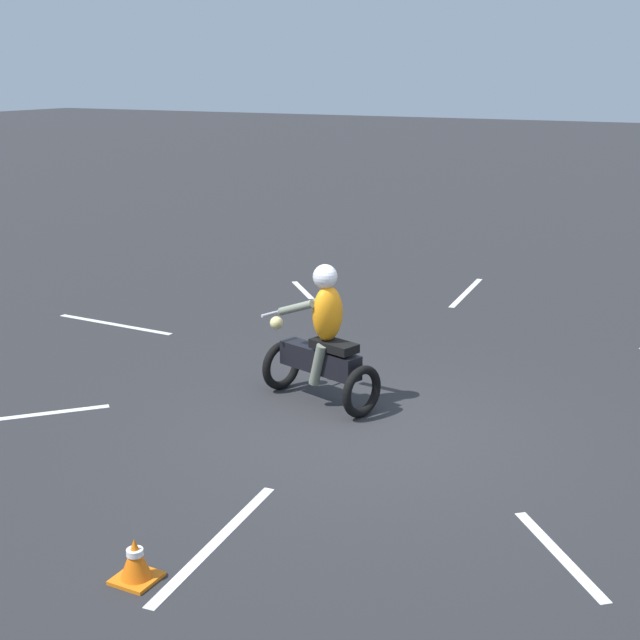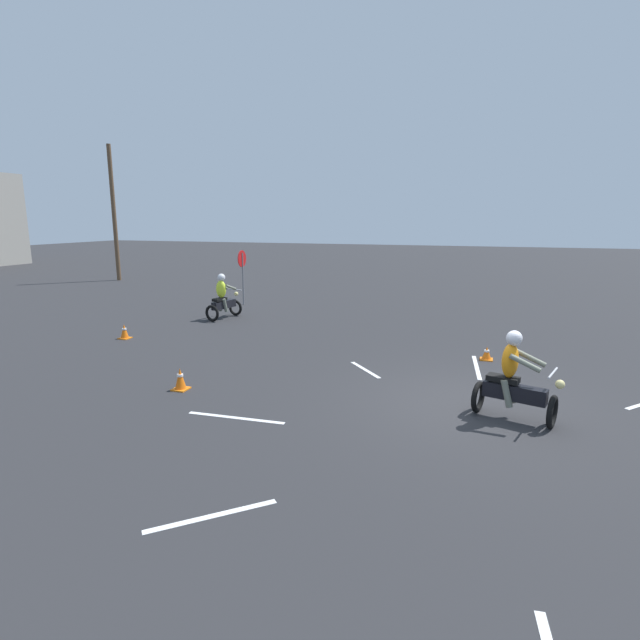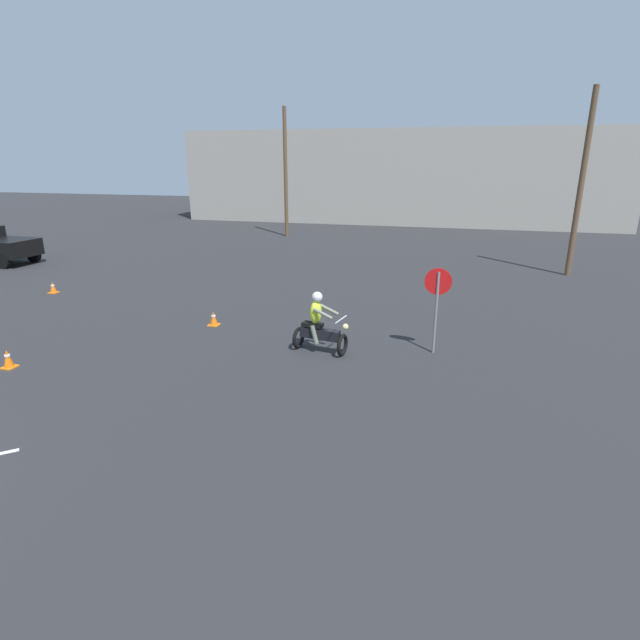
# 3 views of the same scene
# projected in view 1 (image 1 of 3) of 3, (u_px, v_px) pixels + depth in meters

# --- Properties ---
(ground_plane) EXTENTS (120.00, 120.00, 0.00)m
(ground_plane) POSITION_uv_depth(u_px,v_px,m) (365.00, 430.00, 9.62)
(ground_plane) COLOR #28282B
(motorcycle_rider_foreground) EXTENTS (1.00, 1.56, 1.66)m
(motorcycle_rider_foreground) POSITION_uv_depth(u_px,v_px,m) (322.00, 344.00, 10.20)
(motorcycle_rider_foreground) COLOR black
(motorcycle_rider_foreground) RESTS_ON ground
(traffic_cone_near_left) EXTENTS (0.32, 0.32, 0.35)m
(traffic_cone_near_left) POSITION_uv_depth(u_px,v_px,m) (135.00, 560.00, 6.75)
(traffic_cone_near_left) COLOR orange
(traffic_cone_near_left) RESTS_ON ground
(lane_stripe_e) EXTENTS (2.07, 0.30, 0.01)m
(lane_stripe_e) POSITION_uv_depth(u_px,v_px,m) (216.00, 541.00, 7.35)
(lane_stripe_e) COLOR silver
(lane_stripe_e) RESTS_ON ground
(lane_stripe_ne) EXTENTS (1.14, 1.01, 0.01)m
(lane_stripe_ne) POSITION_uv_depth(u_px,v_px,m) (559.00, 554.00, 7.15)
(lane_stripe_ne) COLOR silver
(lane_stripe_ne) RESTS_ON ground
(lane_stripe_w) EXTENTS (2.19, 0.32, 0.01)m
(lane_stripe_w) POSITION_uv_depth(u_px,v_px,m) (466.00, 292.00, 15.50)
(lane_stripe_w) COLOR silver
(lane_stripe_w) RESTS_ON ground
(lane_stripe_sw) EXTENTS (1.03, 0.95, 0.01)m
(lane_stripe_sw) POSITION_uv_depth(u_px,v_px,m) (303.00, 290.00, 15.68)
(lane_stripe_sw) COLOR silver
(lane_stripe_sw) RESTS_ON ground
(lane_stripe_s) EXTENTS (0.16, 2.16, 0.01)m
(lane_stripe_s) POSITION_uv_depth(u_px,v_px,m) (114.00, 324.00, 13.57)
(lane_stripe_s) COLOR silver
(lane_stripe_s) RESTS_ON ground
(lane_stripe_se) EXTENTS (1.64, 1.53, 0.01)m
(lane_stripe_se) POSITION_uv_depth(u_px,v_px,m) (11.00, 418.00, 9.95)
(lane_stripe_se) COLOR silver
(lane_stripe_se) RESTS_ON ground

